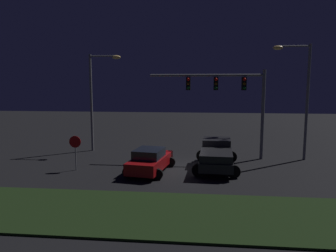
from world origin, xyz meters
The scene contains 8 objects.
ground_plane centered at (0.00, 0.00, 0.00)m, with size 80.00×80.00×0.00m, color black.
grass_median centered at (0.00, -7.98, 0.05)m, with size 24.13×4.96×0.10m, color black.
pickup_truck centered at (2.21, -0.13, 1.00)m, with size 3.07×5.50×1.80m.
car_sedan centered at (-1.96, -1.47, 0.74)m, with size 2.93×4.63×1.51m.
traffic_signal_gantry centered at (3.17, 2.83, 4.90)m, with size 8.32×0.56×6.50m.
street_lamp_left centered at (-7.18, 4.53, 4.95)m, with size 2.61×0.44×7.82m.
street_lamp_right centered at (8.17, 2.93, 5.19)m, with size 2.64×0.44×8.26m.
stop_sign centered at (-6.75, -1.55, 1.56)m, with size 0.76×0.08×2.23m.
Camera 1 is at (1.17, -20.98, 5.54)m, focal length 34.56 mm.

